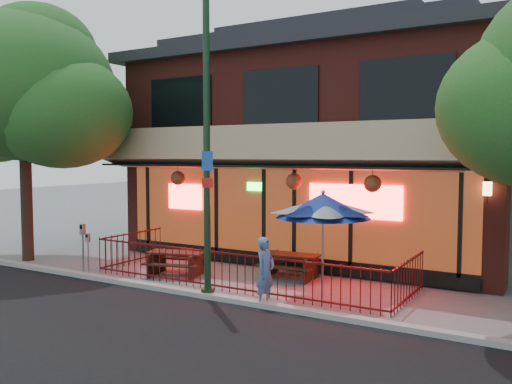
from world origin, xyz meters
TOP-DOWN VIEW (x-y plane):
  - ground at (0.00, 0.00)m, footprint 80.00×80.00m
  - curb at (0.00, -0.50)m, footprint 80.00×0.25m
  - restaurant_building at (0.00, 7.11)m, footprint 12.96×9.49m
  - patio_fence at (0.00, 0.50)m, footprint 8.44×2.62m
  - street_light at (0.00, -0.40)m, footprint 0.43×0.32m
  - street_tree_left at (-7.46, 0.39)m, footprint 5.60×5.60m
  - picnic_table_left at (-2.06, 0.99)m, footprint 1.81×1.55m
  - picnic_table_right at (0.80, 2.30)m, footprint 1.66×1.33m
  - patio_umbrella at (2.33, 0.96)m, footprint 2.21×2.21m
  - pedestrian at (1.54, -0.35)m, footprint 0.41×0.58m
  - parking_meter_near at (-4.00, -0.40)m, footprint 0.12×0.11m
  - parking_meter_far at (-4.20, -0.40)m, footprint 0.13×0.12m

SIDE VIEW (x-z plane):
  - ground at x=0.00m, z-range 0.00..0.00m
  - curb at x=0.00m, z-range 0.00..0.12m
  - picnic_table_left at x=-2.06m, z-range 0.10..0.77m
  - picnic_table_right at x=0.80m, z-range 0.10..0.77m
  - patio_fence at x=0.00m, z-range 0.13..1.13m
  - pedestrian at x=1.54m, z-range 0.00..1.53m
  - parking_meter_near at x=-4.00m, z-range 0.21..1.43m
  - parking_meter_far at x=-4.20m, z-range 0.26..1.72m
  - patio_umbrella at x=2.33m, z-range 0.89..3.42m
  - street_light at x=0.00m, z-range -0.35..6.65m
  - restaurant_building at x=0.00m, z-range 0.10..8.15m
  - street_tree_left at x=-7.46m, z-range 1.64..9.70m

